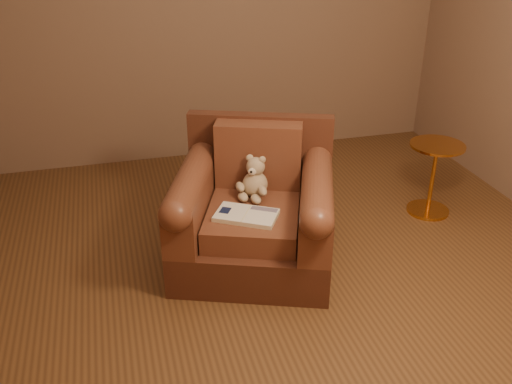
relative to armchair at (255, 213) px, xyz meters
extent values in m
plane|color=brown|center=(0.14, -0.20, -0.33)|extent=(4.00, 4.00, 0.00)
cube|color=#80624F|center=(0.14, 1.80, 1.02)|extent=(4.00, 0.02, 2.70)
cube|color=#4E271A|center=(-0.01, -0.04, -0.20)|extent=(1.21, 1.18, 0.27)
cube|color=#4E271A|center=(0.13, 0.34, 0.23)|extent=(0.93, 0.43, 0.59)
cube|color=brown|center=(-0.03, -0.08, 0.01)|extent=(0.75, 0.82, 0.14)
cube|color=brown|center=(0.08, 0.22, 0.29)|extent=(0.57, 0.34, 0.43)
cube|color=brown|center=(-0.39, 0.05, 0.09)|extent=(0.46, 0.83, 0.31)
cube|color=brown|center=(0.33, -0.22, 0.09)|extent=(0.46, 0.83, 0.31)
cylinder|color=brown|center=(-0.39, 0.05, 0.24)|extent=(0.46, 0.83, 0.19)
cylinder|color=brown|center=(0.33, -0.22, 0.24)|extent=(0.46, 0.83, 0.19)
ellipsoid|color=tan|center=(0.03, 0.09, 0.16)|extent=(0.16, 0.15, 0.17)
sphere|color=tan|center=(0.03, 0.10, 0.27)|extent=(0.12, 0.12, 0.12)
ellipsoid|color=tan|center=(0.00, 0.12, 0.32)|extent=(0.05, 0.03, 0.05)
ellipsoid|color=tan|center=(0.07, 0.08, 0.32)|extent=(0.05, 0.03, 0.05)
ellipsoid|color=beige|center=(0.00, 0.05, 0.26)|extent=(0.06, 0.04, 0.05)
sphere|color=black|center=(-0.01, 0.04, 0.27)|extent=(0.02, 0.02, 0.02)
ellipsoid|color=tan|center=(-0.07, 0.08, 0.16)|extent=(0.05, 0.11, 0.05)
ellipsoid|color=tan|center=(0.05, -0.01, 0.16)|extent=(0.05, 0.11, 0.05)
ellipsoid|color=tan|center=(-0.07, 0.03, 0.11)|extent=(0.06, 0.11, 0.05)
ellipsoid|color=tan|center=(0.00, -0.02, 0.11)|extent=(0.06, 0.11, 0.05)
cube|color=beige|center=(-0.10, -0.18, 0.09)|extent=(0.42, 0.37, 0.03)
cube|color=white|center=(-0.18, -0.13, 0.10)|extent=(0.26, 0.28, 0.00)
cube|color=white|center=(-0.02, -0.22, 0.10)|extent=(0.26, 0.28, 0.00)
cube|color=beige|center=(-0.10, -0.18, 0.11)|extent=(0.12, 0.19, 0.00)
cube|color=#0F1638|center=(-0.21, -0.11, 0.11)|extent=(0.09, 0.10, 0.00)
cube|color=slate|center=(0.02, -0.16, 0.11)|extent=(0.16, 0.12, 0.00)
cylinder|color=gold|center=(1.42, 0.26, -0.32)|extent=(0.31, 0.31, 0.02)
cylinder|color=gold|center=(1.42, 0.26, -0.06)|extent=(0.03, 0.03, 0.51)
cylinder|color=gold|center=(1.42, 0.26, 0.20)|extent=(0.39, 0.39, 0.02)
cylinder|color=gold|center=(1.42, 0.26, 0.19)|extent=(0.03, 0.03, 0.02)
camera|label=1|loc=(-0.80, -3.03, 1.75)|focal=40.00mm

